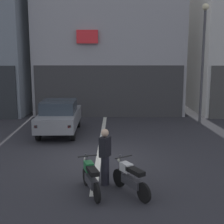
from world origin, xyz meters
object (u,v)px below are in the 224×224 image
object	(u,v)px
motorcycle_green_row_leftmost	(91,177)
car_grey_crossing_near	(60,116)
street_lamp	(203,52)
motorcycle_white_row_left_mid	(130,178)
person_by_motorcycles	(105,157)

from	to	relation	value
motorcycle_green_row_leftmost	car_grey_crossing_near	bearing A→B (deg)	107.00
street_lamp	motorcycle_white_row_left_mid	world-z (taller)	street_lamp
car_grey_crossing_near	motorcycle_green_row_leftmost	distance (m)	6.91
car_grey_crossing_near	street_lamp	world-z (taller)	street_lamp
car_grey_crossing_near	motorcycle_green_row_leftmost	world-z (taller)	car_grey_crossing_near
motorcycle_green_row_leftmost	motorcycle_white_row_left_mid	xyz separation A→B (m)	(1.08, -0.05, 0.00)
car_grey_crossing_near	person_by_motorcycles	world-z (taller)	person_by_motorcycles
car_grey_crossing_near	person_by_motorcycles	distance (m)	6.49
motorcycle_green_row_leftmost	person_by_motorcycles	world-z (taller)	person_by_motorcycles
street_lamp	motorcycle_green_row_leftmost	world-z (taller)	street_lamp
motorcycle_white_row_left_mid	street_lamp	bearing A→B (deg)	64.01
person_by_motorcycles	street_lamp	bearing A→B (deg)	58.80
motorcycle_green_row_leftmost	person_by_motorcycles	bearing A→B (deg)	56.13
car_grey_crossing_near	person_by_motorcycles	bearing A→B (deg)	-68.38
car_grey_crossing_near	motorcycle_green_row_leftmost	size ratio (longest dim) A/B	2.60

